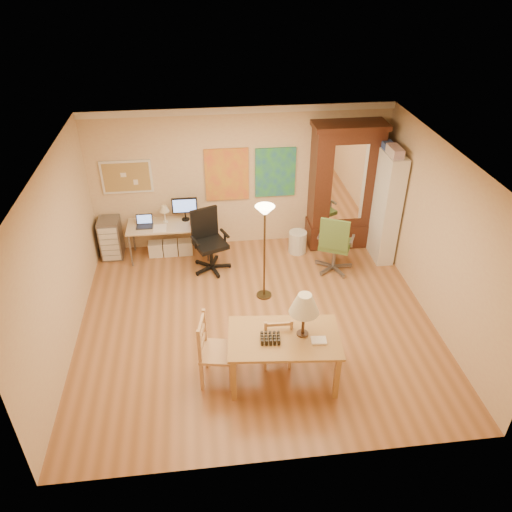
{
  "coord_description": "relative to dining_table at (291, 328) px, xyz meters",
  "views": [
    {
      "loc": [
        -0.73,
        -6.04,
        5.13
      ],
      "look_at": [
        0.03,
        0.3,
        1.04
      ],
      "focal_mm": 35.0,
      "sensor_mm": 36.0,
      "label": 1
    }
  ],
  "objects": [
    {
      "name": "armoire",
      "position": [
        1.6,
        3.44,
        0.18
      ],
      "size": [
        1.31,
        0.62,
        2.42
      ],
      "color": "#3B1D10",
      "rests_on": "floor"
    },
    {
      "name": "art_panel_left",
      "position": [
        -0.56,
        3.67,
        0.58
      ],
      "size": [
        0.8,
        0.04,
        1.0
      ],
      "primitive_type": "cube",
      "color": "gold",
      "rests_on": "floor"
    },
    {
      "name": "dining_table",
      "position": [
        0.0,
        0.0,
        0.0
      ],
      "size": [
        1.54,
        1.01,
        1.38
      ],
      "color": "brown",
      "rests_on": "floor"
    },
    {
      "name": "ladder_chair_left",
      "position": [
        -1.0,
        0.07,
        -0.39
      ],
      "size": [
        0.54,
        0.56,
        1.03
      ],
      "color": "tan",
      "rests_on": "floor"
    },
    {
      "name": "corkboard",
      "position": [
        -2.36,
        3.67,
        0.63
      ],
      "size": [
        0.9,
        0.04,
        0.62
      ],
      "primitive_type": "cube",
      "color": "tan",
      "rests_on": "floor"
    },
    {
      "name": "floor",
      "position": [
        -0.31,
        1.2,
        -0.87
      ],
      "size": [
        5.5,
        5.5,
        0.0
      ],
      "primitive_type": "plane",
      "color": "#915C33",
      "rests_on": "ground"
    },
    {
      "name": "crown_molding",
      "position": [
        -0.31,
        3.66,
        1.77
      ],
      "size": [
        5.5,
        0.08,
        0.12
      ],
      "primitive_type": "cube",
      "color": "white",
      "rests_on": "floor"
    },
    {
      "name": "drawer_cart",
      "position": [
        -2.78,
        3.45,
        -0.49
      ],
      "size": [
        0.38,
        0.46,
        0.77
      ],
      "color": "slate",
      "rests_on": "floor"
    },
    {
      "name": "torchiere_lamp",
      "position": [
        -0.1,
        1.86,
        0.49
      ],
      "size": [
        0.31,
        0.31,
        1.69
      ],
      "color": "#42301A",
      "rests_on": "floor"
    },
    {
      "name": "office_chair_black",
      "position": [
        -0.96,
        2.81,
        -0.57
      ],
      "size": [
        0.7,
        0.7,
        1.13
      ],
      "color": "black",
      "rests_on": "floor"
    },
    {
      "name": "office_chair_green",
      "position": [
        1.24,
        2.48,
        -0.57
      ],
      "size": [
        0.7,
        0.7,
        1.14
      ],
      "color": "slate",
      "rests_on": "floor"
    },
    {
      "name": "ladder_chair_back",
      "position": [
        -0.14,
        0.28,
        -0.47
      ],
      "size": [
        0.41,
        0.39,
        0.86
      ],
      "color": "tan",
      "rests_on": "floor"
    },
    {
      "name": "wastebin",
      "position": [
        0.72,
        3.18,
        -0.66
      ],
      "size": [
        0.34,
        0.34,
        0.43
      ],
      "primitive_type": "cylinder",
      "color": "silver",
      "rests_on": "floor"
    },
    {
      "name": "computer_desk",
      "position": [
        -1.67,
        3.36,
        -0.46
      ],
      "size": [
        1.49,
        0.65,
        1.12
      ],
      "color": "beige",
      "rests_on": "floor"
    },
    {
      "name": "bookshelf",
      "position": [
        2.24,
        2.9,
        0.15
      ],
      "size": [
        0.31,
        0.82,
        2.05
      ],
      "color": "white",
      "rests_on": "floor"
    },
    {
      "name": "art_panel_right",
      "position": [
        0.34,
        3.67,
        0.58
      ],
      "size": [
        0.75,
        0.04,
        0.95
      ],
      "primitive_type": "cube",
      "color": "teal",
      "rests_on": "floor"
    }
  ]
}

